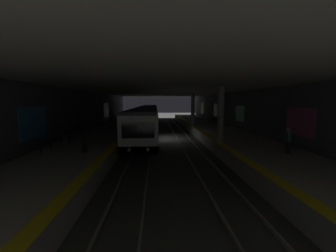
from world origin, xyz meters
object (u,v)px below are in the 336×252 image
object	(u,v)px
pillar_near	(221,114)
person_waiting_near	(111,117)
bench_left_far	(213,118)
metro_train	(148,117)
bench_left_near	(238,126)
bench_left_mid	(227,123)
bench_right_mid	(69,134)
pillar_far	(193,109)
suitcase_rolling	(84,147)
trash_bin	(66,140)
bench_right_far	(104,121)
bench_right_near	(44,143)
person_walking_mid	(288,140)
person_standing_far	(116,122)

from	to	relation	value
pillar_near	person_waiting_near	distance (m)	22.67
bench_left_far	person_waiting_near	xyz separation A→B (m)	(0.40, 16.98, 0.31)
metro_train	bench_left_near	distance (m)	13.67
pillar_near	bench_left_far	xyz separation A→B (m)	(18.26, -4.18, -1.75)
bench_left_mid	bench_right_mid	world-z (taller)	same
pillar_far	bench_left_near	size ratio (longest dim) A/B	2.68
metro_train	suitcase_rolling	distance (m)	18.70
pillar_far	suitcase_rolling	size ratio (longest dim) A/B	4.98
bench_left_far	trash_bin	distance (m)	25.17
bench_left_mid	bench_right_far	xyz separation A→B (m)	(3.39, 17.07, 0.00)
pillar_near	bench_right_far	xyz separation A→B (m)	(14.23, 12.88, -1.75)
pillar_near	bench_right_far	bearing A→B (deg)	42.16
pillar_near	bench_right_near	size ratio (longest dim) A/B	2.68
pillar_far	person_walking_mid	bearing A→B (deg)	-169.96
person_waiting_near	suitcase_rolling	distance (m)	21.89
bench_right_far	suitcase_rolling	world-z (taller)	suitcase_rolling
bench_right_far	person_walking_mid	world-z (taller)	person_walking_mid
pillar_near	metro_train	xyz separation A→B (m)	(15.31, 6.55, -1.30)
pillar_near	suitcase_rolling	bearing A→B (deg)	106.83
bench_right_near	bench_right_far	size ratio (longest dim) A/B	1.00
person_walking_mid	person_standing_far	size ratio (longest dim) A/B	1.05
bench_left_mid	pillar_near	bearing A→B (deg)	158.90
bench_right_near	person_waiting_near	bearing A→B (deg)	-0.25
person_waiting_near	person_standing_far	size ratio (longest dim) A/B	0.99
suitcase_rolling	trash_bin	size ratio (longest dim) A/B	1.07
pillar_far	person_standing_far	bearing A→B (deg)	111.36
metro_train	trash_bin	distance (m)	17.14
bench_right_near	bench_right_far	xyz separation A→B (m)	(16.81, 0.00, 0.00)
bench_left_near	suitcase_rolling	xyz separation A→B (m)	(-9.90, 14.25, -0.22)
bench_right_mid	person_standing_far	distance (m)	8.30
person_standing_far	person_walking_mid	bearing A→B (deg)	-135.48
pillar_near	trash_bin	world-z (taller)	pillar_near
bench_right_far	suitcase_rolling	distance (m)	17.50
bench_right_mid	person_waiting_near	xyz separation A→B (m)	(17.14, -0.09, 0.31)
pillar_near	person_standing_far	distance (m)	13.99
bench_left_near	bench_right_near	size ratio (longest dim) A/B	1.00
person_standing_far	suitcase_rolling	world-z (taller)	person_standing_far
bench_right_mid	person_waiting_near	bearing A→B (deg)	-0.31
metro_train	person_waiting_near	distance (m)	7.09
bench_right_far	person_waiting_near	bearing A→B (deg)	-1.19
suitcase_rolling	person_waiting_near	bearing A→B (deg)	7.15
metro_train	suitcase_rolling	world-z (taller)	metro_train
bench_left_mid	bench_right_near	distance (m)	21.71
bench_left_far	bench_right_mid	xyz separation A→B (m)	(-16.75, 17.07, 0.00)
suitcase_rolling	bench_right_mid	bearing A→B (deg)	31.67
trash_bin	metro_train	bearing A→B (deg)	-19.08
bench_right_near	suitcase_rolling	world-z (taller)	suitcase_rolling
bench_left_near	person_walking_mid	distance (m)	11.14
bench_left_near	bench_left_mid	bearing A→B (deg)	0.00
metro_train	bench_left_far	size ratio (longest dim) A/B	21.15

